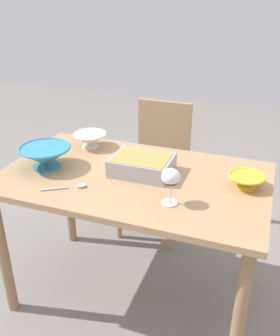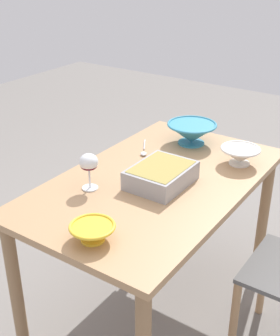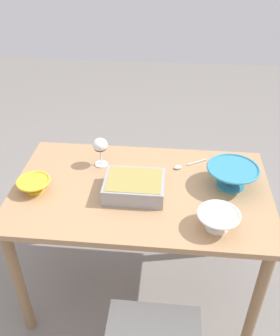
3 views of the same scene
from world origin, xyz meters
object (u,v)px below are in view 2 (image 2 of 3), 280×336
casserole_dish (161,174)px  serving_bowl (240,155)px  small_bowl (92,231)px  mixing_bowl (192,133)px  serving_spoon (144,151)px  dining_table (156,199)px  wine_glass (89,164)px

casserole_dish → serving_bowl: (-0.38, 0.20, 0.00)m
small_bowl → serving_bowl: bearing=168.6°
mixing_bowl → serving_spoon: bearing=-31.5°
casserole_dish → mixing_bowl: size_ratio=1.12×
casserole_dish → mixing_bowl: (-0.47, -0.11, 0.01)m
casserole_dish → serving_bowl: 0.43m
serving_bowl → serving_spoon: size_ratio=1.02×
dining_table → wine_glass: (0.23, -0.18, 0.22)m
small_bowl → serving_bowl: size_ratio=0.88×
serving_bowl → wine_glass: bearing=-36.1°
small_bowl → serving_bowl: (-0.87, 0.17, 0.01)m
wine_glass → mixing_bowl: (-0.67, 0.12, -0.05)m
casserole_dish → small_bowl: casserole_dish is taller
small_bowl → serving_spoon: bearing=-159.4°
mixing_bowl → small_bowl: bearing=7.8°
wine_glass → serving_spoon: bearing=-177.1°
small_bowl → serving_spoon: (-0.73, -0.27, -0.03)m
serving_bowl → dining_table: bearing=-34.5°
dining_table → small_bowl: size_ratio=7.74×
serving_bowl → serving_spoon: bearing=-72.4°
casserole_dish → mixing_bowl: bearing=-167.1°
mixing_bowl → serving_spoon: (0.23, -0.14, -0.05)m
dining_table → serving_bowl: (-0.35, 0.24, 0.15)m
casserole_dish → dining_table: bearing=-123.0°
casserole_dish → serving_spoon: bearing=-133.6°
serving_bowl → mixing_bowl: bearing=-106.2°
dining_table → serving_spoon: (-0.21, -0.21, 0.11)m
small_bowl → casserole_dish: bearing=-177.2°
wine_glass → serving_bowl: size_ratio=0.86×
dining_table → serving_bowl: bearing=145.5°
wine_glass → serving_spoon: (-0.44, -0.02, -0.11)m
small_bowl → mixing_bowl: bearing=-172.2°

